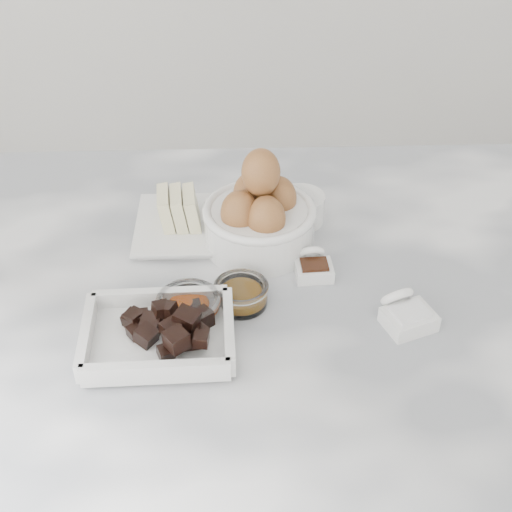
{
  "coord_description": "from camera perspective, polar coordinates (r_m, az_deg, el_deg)",
  "views": [
    {
      "loc": [
        -0.01,
        -0.73,
        1.57
      ],
      "look_at": [
        0.02,
        0.03,
        0.98
      ],
      "focal_mm": 50.0,
      "sensor_mm": 36.0,
      "label": 1
    }
  ],
  "objects": [
    {
      "name": "chocolate_dish",
      "position": [
        0.89,
        -7.84,
        -6.07
      ],
      "size": [
        0.19,
        0.15,
        0.05
      ],
      "color": "white",
      "rests_on": "marble_slab"
    },
    {
      "name": "egg_bowl",
      "position": [
        1.02,
        0.27,
        3.24
      ],
      "size": [
        0.16,
        0.16,
        0.16
      ],
      "color": "white",
      "rests_on": "marble_slab"
    },
    {
      "name": "cabinet",
      "position": [
        1.34,
        -0.86,
        -19.14
      ],
      "size": [
        1.1,
        0.7,
        0.9
      ],
      "primitive_type": "cube",
      "color": "beige",
      "rests_on": "ground"
    },
    {
      "name": "zest_bowl",
      "position": [
        0.92,
        -5.39,
        -4.1
      ],
      "size": [
        0.08,
        0.08,
        0.04
      ],
      "color": "white",
      "rests_on": "marble_slab"
    },
    {
      "name": "vanilla_spoon",
      "position": [
        0.99,
        4.61,
        -0.79
      ],
      "size": [
        0.05,
        0.06,
        0.04
      ],
      "color": "white",
      "rests_on": "marble_slab"
    },
    {
      "name": "sugar_ramekin",
      "position": [
        1.09,
        3.57,
        3.95
      ],
      "size": [
        0.07,
        0.07,
        0.04
      ],
      "color": "white",
      "rests_on": "marble_slab"
    },
    {
      "name": "marble_slab",
      "position": [
        0.98,
        -1.11,
        -3.88
      ],
      "size": [
        1.2,
        0.8,
        0.04
      ],
      "primitive_type": "cube",
      "color": "white",
      "rests_on": "cabinet"
    },
    {
      "name": "salt_spoon",
      "position": [
        0.93,
        11.9,
        -4.5
      ],
      "size": [
        0.08,
        0.09,
        0.05
      ],
      "color": "white",
      "rests_on": "marble_slab"
    },
    {
      "name": "butter_plate",
      "position": [
        1.07,
        -5.48,
        3.02
      ],
      "size": [
        0.16,
        0.16,
        0.07
      ],
      "color": "white",
      "rests_on": "marble_slab"
    },
    {
      "name": "honey_bowl",
      "position": [
        0.94,
        -1.2,
        -3.02
      ],
      "size": [
        0.07,
        0.07,
        0.03
      ],
      "color": "white",
      "rests_on": "marble_slab"
    }
  ]
}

